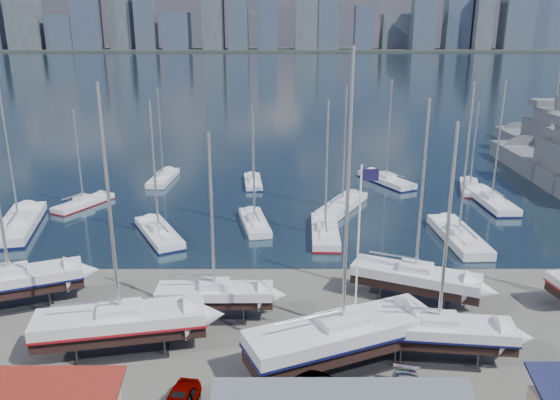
{
  "coord_description": "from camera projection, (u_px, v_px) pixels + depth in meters",
  "views": [
    {
      "loc": [
        -3.02,
        -44.91,
        20.42
      ],
      "look_at": [
        -2.95,
        8.0,
        4.02
      ],
      "focal_mm": 35.0,
      "sensor_mm": 36.0,
      "label": 1
    }
  ],
  "objects": [
    {
      "name": "sailboat_cradle_1",
      "position": [
        121.0,
        323.0,
        35.71
      ],
      "size": [
        11.42,
        5.17,
        17.69
      ],
      "rotation": [
        0.0,
        0.0,
        0.2
      ],
      "color": "#2D2D33",
      "rests_on": "ground"
    },
    {
      "name": "skyline",
      "position": [
        275.0,
        12.0,
        566.3
      ],
      "size": [
        639.14,
        43.8,
        107.69
      ],
      "color": "#475166",
      "rests_on": "far_shore"
    },
    {
      "name": "sailboat_moored_7",
      "position": [
        342.0,
        206.0,
        65.43
      ],
      "size": [
        7.18,
        10.22,
        15.2
      ],
      "rotation": [
        0.0,
        0.0,
        1.09
      ],
      "color": "black",
      "rests_on": "water"
    },
    {
      "name": "sailboat_moored_10",
      "position": [
        491.0,
        202.0,
        67.03
      ],
      "size": [
        3.3,
        10.73,
        15.91
      ],
      "rotation": [
        0.0,
        0.0,
        1.6
      ],
      "color": "black",
      "rests_on": "water"
    },
    {
      "name": "naval_ship_west",
      "position": [
        549.0,
        147.0,
        92.23
      ],
      "size": [
        8.39,
        38.72,
        17.46
      ],
      "rotation": [
        0.0,
        0.0,
        1.51
      ],
      "color": "#575B60",
      "rests_on": "water"
    },
    {
      "name": "sailboat_cradle_4",
      "position": [
        415.0,
        278.0,
        42.41
      ],
      "size": [
        10.02,
        6.51,
        15.94
      ],
      "rotation": [
        0.0,
        0.0,
        -0.42
      ],
      "color": "#2D2D33",
      "rests_on": "ground"
    },
    {
      "name": "sailboat_moored_11",
      "position": [
        470.0,
        188.0,
        73.05
      ],
      "size": [
        4.45,
        8.55,
        12.32
      ],
      "rotation": [
        0.0,
        0.0,
        1.3
      ],
      "color": "black",
      "rests_on": "water"
    },
    {
      "name": "sailboat_moored_4",
      "position": [
        255.0,
        224.0,
        59.57
      ],
      "size": [
        4.04,
        9.0,
        13.13
      ],
      "rotation": [
        0.0,
        0.0,
        1.76
      ],
      "color": "black",
      "rests_on": "water"
    },
    {
      "name": "sailboat_cradle_2",
      "position": [
        215.0,
        294.0,
        39.98
      ],
      "size": [
        8.49,
        2.42,
        14.0
      ],
      "rotation": [
        0.0,
        0.0,
        0.01
      ],
      "color": "#2D2D33",
      "rests_on": "ground"
    },
    {
      "name": "sailboat_moored_1",
      "position": [
        84.0,
        204.0,
        66.45
      ],
      "size": [
        5.84,
        8.39,
        12.33
      ],
      "rotation": [
        0.0,
        0.0,
        1.09
      ],
      "color": "black",
      "rests_on": "water"
    },
    {
      "name": "sailboat_moored_6",
      "position": [
        325.0,
        233.0,
        56.81
      ],
      "size": [
        3.19,
        9.98,
        14.75
      ],
      "rotation": [
        0.0,
        0.0,
        1.53
      ],
      "color": "black",
      "rests_on": "water"
    },
    {
      "name": "sailboat_moored_2",
      "position": [
        163.0,
        179.0,
        77.45
      ],
      "size": [
        3.1,
        9.27,
        13.8
      ],
      "rotation": [
        0.0,
        0.0,
        1.51
      ],
      "color": "black",
      "rests_on": "water"
    },
    {
      "name": "car_b",
      "position": [
        318.0,
        391.0,
        31.19
      ],
      "size": [
        4.84,
        2.58,
        1.52
      ],
      "primitive_type": "imported",
      "rotation": [
        0.0,
        0.0,
        1.35
      ],
      "color": "gray",
      "rests_on": "ground"
    },
    {
      "name": "sailboat_moored_5",
      "position": [
        253.0,
        182.0,
        75.82
      ],
      "size": [
        2.95,
        8.1,
        11.85
      ],
      "rotation": [
        0.0,
        0.0,
        1.66
      ],
      "color": "black",
      "rests_on": "water"
    },
    {
      "name": "flagpole",
      "position": [
        359.0,
        247.0,
        34.35
      ],
      "size": [
        1.12,
        0.12,
        12.76
      ],
      "color": "white",
      "rests_on": "ground"
    },
    {
      "name": "water",
      "position": [
        284.0,
        66.0,
        335.54
      ],
      "size": [
        1400.0,
        600.0,
        0.4
      ],
      "primitive_type": "cube",
      "color": "#1B303F",
      "rests_on": "ground"
    },
    {
      "name": "sailboat_cradle_0",
      "position": [
        11.0,
        282.0,
        41.62
      ],
      "size": [
        10.77,
        6.75,
        16.83
      ],
      "rotation": [
        0.0,
        0.0,
        0.4
      ],
      "color": "#2D2D33",
      "rests_on": "ground"
    },
    {
      "name": "sailboat_moored_8",
      "position": [
        386.0,
        181.0,
        76.47
      ],
      "size": [
        7.02,
        10.23,
        15.01
      ],
      "rotation": [
        0.0,
        0.0,
        2.04
      ],
      "color": "black",
      "rests_on": "water"
    },
    {
      "name": "sailboat_moored_9",
      "position": [
        458.0,
        238.0,
        55.37
      ],
      "size": [
        3.59,
        11.2,
        16.72
      ],
      "rotation": [
        0.0,
        0.0,
        1.62
      ],
      "color": "black",
      "rests_on": "water"
    },
    {
      "name": "sailboat_cradle_5",
      "position": [
        438.0,
        331.0,
        34.9
      ],
      "size": [
        9.84,
        3.76,
        15.55
      ],
      "rotation": [
        0.0,
        0.0,
        -0.11
      ],
      "color": "#2D2D33",
      "rests_on": "ground"
    },
    {
      "name": "sailboat_moored_3",
      "position": [
        159.0,
        235.0,
        56.41
      ],
      "size": [
        6.95,
        10.03,
        14.74
      ],
      "rotation": [
        0.0,
        0.0,
        2.04
      ],
      "color": "black",
      "rests_on": "water"
    },
    {
      "name": "sailboat_cradle_3",
      "position": [
        342.0,
        336.0,
        33.99
      ],
      "size": [
        12.76,
        8.1,
        19.73
      ],
      "rotation": [
        0.0,
        0.0,
        0.41
      ],
      "color": "#2D2D33",
      "rests_on": "ground"
    },
    {
      "name": "ground",
      "position": [
        321.0,
        327.0,
        39.4
      ],
      "size": [
        1400.0,
        1400.0,
        0.0
      ],
      "primitive_type": "plane",
      "color": "#605E59",
      "rests_on": "ground"
    },
    {
      "name": "car_d",
      "position": [
        406.0,
        397.0,
        30.74
      ],
      "size": [
        2.89,
        4.99,
        1.36
      ],
      "primitive_type": "imported",
      "rotation": [
        0.0,
        0.0,
        -0.22
      ],
      "color": "gray",
      "rests_on": "ground"
    },
    {
      "name": "far_shore",
      "position": [
        282.0,
        50.0,
        583.52
      ],
      "size": [
        1400.0,
        80.0,
        2.2
      ],
      "primitive_type": "cube",
      "color": "#2D332D",
      "rests_on": "ground"
    },
    {
      "name": "sailboat_moored_0",
      "position": [
        20.0,
        226.0,
        58.72
      ],
      "size": [
        6.18,
        13.05,
        18.81
      ],
      "rotation": [
        0.0,
        0.0,
        1.79
      ],
      "color": "black",
      "rests_on": "water"
    }
  ]
}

